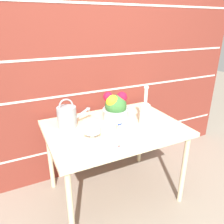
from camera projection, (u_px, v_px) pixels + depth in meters
name	position (u px, v px, depth m)	size (l,w,h in m)	color
ground_plane	(114.00, 193.00, 2.18)	(12.00, 12.00, 0.00)	gray
brick_wall	(91.00, 74.00, 2.20)	(3.60, 0.08, 2.20)	maroon
patio_table	(114.00, 133.00, 1.93)	(1.16, 0.84, 0.74)	beige
watering_can	(67.00, 116.00, 1.87)	(0.31, 0.16, 0.25)	#93999E
crystal_pedestal_bowl	(92.00, 129.00, 1.67)	(0.14, 0.14, 0.14)	silver
flower_planter	(115.00, 107.00, 2.00)	(0.25, 0.25, 0.27)	#BCBCC1
glass_decanter	(145.00, 111.00, 1.91)	(0.09, 0.09, 0.35)	silver
figurine_vase	(119.00, 128.00, 1.73)	(0.06, 0.06, 0.16)	white
fallen_petal	(119.00, 146.00, 1.59)	(0.01, 0.01, 0.01)	red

